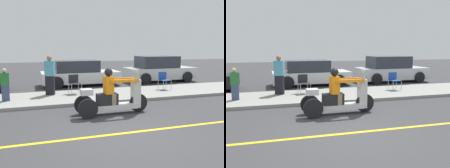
% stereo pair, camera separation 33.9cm
% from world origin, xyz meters
% --- Properties ---
extents(ground_plane, '(60.00, 60.00, 0.00)m').
position_xyz_m(ground_plane, '(0.00, 0.00, 0.00)').
color(ground_plane, '#38383A').
extents(lane_stripe, '(24.00, 0.12, 0.01)m').
position_xyz_m(lane_stripe, '(0.26, 0.00, 0.00)').
color(lane_stripe, gold).
rests_on(lane_stripe, ground).
extents(sidewalk_strip, '(28.00, 2.80, 0.12)m').
position_xyz_m(sidewalk_strip, '(0.00, 4.60, 0.06)').
color(sidewalk_strip, gray).
rests_on(sidewalk_strip, ground).
extents(motorcycle_trike, '(2.40, 0.70, 1.49)m').
position_xyz_m(motorcycle_trike, '(0.26, 1.82, 0.54)').
color(motorcycle_trike, black).
rests_on(motorcycle_trike, ground).
extents(spectator_mid_group, '(0.45, 0.36, 1.67)m').
position_xyz_m(spectator_mid_group, '(-1.40, 5.15, 0.92)').
color(spectator_mid_group, black).
rests_on(spectator_mid_group, sidewalk_strip).
extents(spectator_by_tree, '(0.32, 0.23, 1.24)m').
position_xyz_m(spectator_by_tree, '(-3.11, 4.44, 0.72)').
color(spectator_by_tree, '#38476B').
rests_on(spectator_by_tree, sidewalk_strip).
extents(folding_chair_curbside, '(0.52, 0.52, 0.82)m').
position_xyz_m(folding_chair_curbside, '(-0.37, 5.12, 0.62)').
color(folding_chair_curbside, '#A5A8AD').
rests_on(folding_chair_curbside, sidewalk_strip).
extents(folding_chair_set_back, '(0.48, 0.48, 0.82)m').
position_xyz_m(folding_chair_set_back, '(3.89, 4.86, 0.62)').
color(folding_chair_set_back, '#A5A8AD').
rests_on(folding_chair_set_back, sidewalk_strip).
extents(parked_car_lot_right, '(4.26, 2.00, 1.40)m').
position_xyz_m(parked_car_lot_right, '(0.42, 8.11, 0.67)').
color(parked_car_lot_right, silver).
rests_on(parked_car_lot_right, ground).
extents(parked_car_lot_center, '(4.30, 2.02, 1.57)m').
position_xyz_m(parked_car_lot_center, '(5.45, 8.17, 0.74)').
color(parked_car_lot_center, silver).
rests_on(parked_car_lot_center, ground).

